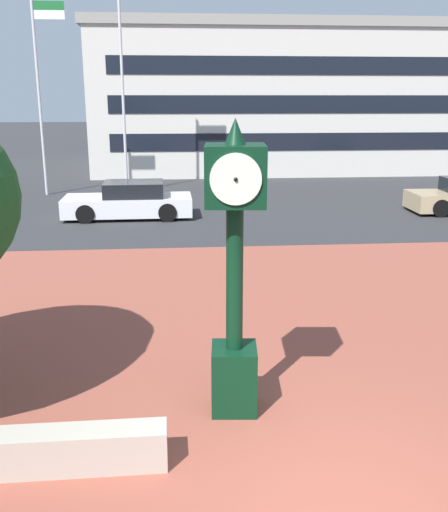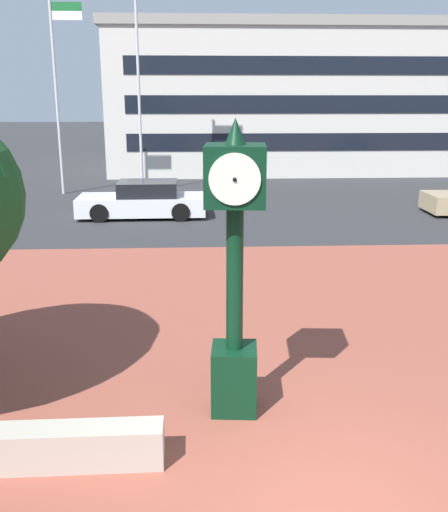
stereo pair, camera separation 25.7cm
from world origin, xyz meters
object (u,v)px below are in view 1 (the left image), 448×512
street_clock (235,266)px  flagpole_primary (41,85)px  car_street_mid (130,202)px  flagpole_secondary (124,63)px  civic_building (281,99)px

street_clock → flagpole_primary: 20.05m
car_street_mid → flagpole_secondary: size_ratio=0.47×
flagpole_secondary → civic_building: (8.70, 10.63, -1.51)m
civic_building → car_street_mid: bearing=-117.5°
street_clock → car_street_mid: street_clock is taller
flagpole_primary → civic_building: (12.25, 10.63, -0.59)m
car_street_mid → civic_building: civic_building is taller
street_clock → civic_building: bearing=83.4°
street_clock → car_street_mid: bearing=104.8°
street_clock → civic_building: (5.93, 29.48, 2.02)m
flagpole_secondary → car_street_mid: bearing=-85.9°
car_street_mid → flagpole_secondary: bearing=3.4°
street_clock → flagpole_secondary: 19.38m
car_street_mid → flagpole_primary: bearing=35.6°
flagpole_primary → civic_building: bearing=41.0°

